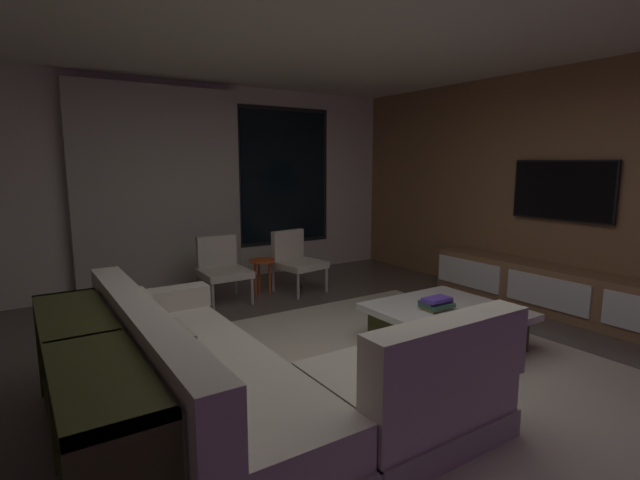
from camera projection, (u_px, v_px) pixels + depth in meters
The scene contains 14 objects.
floor at pixel (364, 380), 3.65m from camera, with size 9.20×9.20×0.00m, color #564C44.
back_wall_with_window at pixel (195, 186), 6.40m from camera, with size 6.60×0.30×2.70m.
media_wall at pixel (590, 191), 5.09m from camera, with size 0.12×7.80×2.70m.
ceiling at pixel (370, 6), 3.22m from camera, with size 8.20×8.20×0.00m, color beige.
area_rug at pixel (407, 373), 3.76m from camera, with size 3.20×3.80×0.01m, color beige.
sectional_couch at pixel (253, 382), 2.98m from camera, with size 1.98×2.50×0.82m.
coffee_table at pixel (446, 327), 4.29m from camera, with size 1.16×1.16×0.36m.
book_stack_on_coffee_table at pixel (436, 303), 4.22m from camera, with size 0.28×0.20×0.11m.
accent_chair_near_window at pixel (295, 258), 6.15m from camera, with size 0.63×0.64×0.78m.
accent_chair_by_curtain at pixel (222, 266), 5.68m from camera, with size 0.55×0.57×0.78m.
side_stool at pixel (262, 266), 5.93m from camera, with size 0.32×0.32×0.46m.
media_console at pixel (562, 293), 5.15m from camera, with size 0.46×3.10×0.52m.
mounted_tv at pixel (562, 190), 5.24m from camera, with size 0.05×1.16×0.67m.
console_table_behind_couch at pixel (89, 394), 2.58m from camera, with size 0.40×2.10×0.74m.
Camera 1 is at (-2.17, -2.69, 1.65)m, focal length 26.67 mm.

